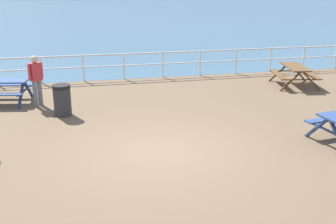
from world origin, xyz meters
name	(u,v)px	position (x,y,z in m)	size (l,w,h in m)	color
ground_plane	(164,155)	(0.00, 0.00, -0.10)	(30.00, 24.00, 0.20)	brown
sea_band	(86,9)	(0.00, 52.75, 0.00)	(142.00, 90.00, 0.01)	#476B84
seaward_railing	(124,62)	(0.00, 7.75, 0.74)	(23.07, 0.07, 1.08)	white
picnic_table_near_left	(1,86)	(-4.43, 5.28, 0.58)	(2.06, 1.84, 0.80)	#334C84
picnic_table_near_right	(295,71)	(6.34, 5.21, 0.58)	(1.83, 2.05, 0.80)	brown
visitor	(36,78)	(-3.21, 4.59, 0.95)	(0.44, 0.38, 1.66)	slate
litter_bin	(62,100)	(-2.41, 3.41, 0.48)	(0.55, 0.55, 0.95)	#2D2D33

